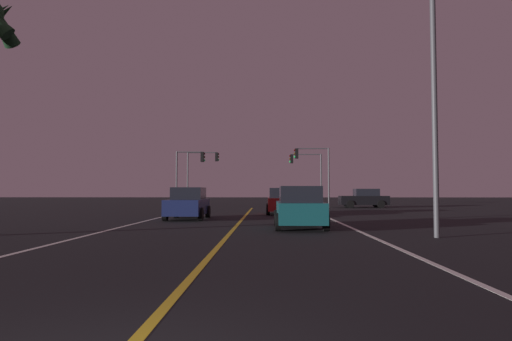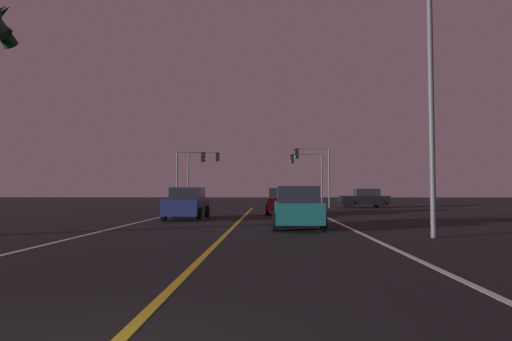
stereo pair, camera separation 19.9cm
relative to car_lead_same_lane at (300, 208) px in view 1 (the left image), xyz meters
name	(u,v)px [view 1 (the left image)]	position (x,y,z in m)	size (l,w,h in m)	color
lane_edge_right	(352,228)	(2.13, 0.14, -0.82)	(0.16, 41.73, 0.01)	silver
lane_edge_left	(119,227)	(-7.42, 0.14, -0.82)	(0.16, 41.73, 0.01)	silver
lane_center_divider	(235,228)	(-2.64, 0.14, -0.82)	(0.16, 41.73, 0.01)	gold
car_lead_same_lane	(300,208)	(0.00, 0.00, 0.00)	(2.02, 4.30, 1.70)	black
car_crossing_side	(364,198)	(7.47, 22.19, 0.00)	(4.30, 2.02, 1.70)	black
car_oncoming	(188,204)	(-5.56, 5.60, 0.00)	(2.02, 4.30, 1.70)	black
car_ahead_far	(282,201)	(-0.36, 10.81, 0.00)	(2.02, 4.30, 1.70)	black
traffic_light_near_right	(312,163)	(2.69, 21.50, 3.17)	(3.18, 0.36, 5.36)	#4C4C51
traffic_light_near_left	(191,166)	(-8.23, 21.50, 2.94)	(2.65, 0.36, 5.07)	#4C4C51
traffic_light_far_right	(306,167)	(2.62, 27.00, 3.13)	(3.32, 0.36, 5.29)	#4C4C51
traffic_light_far_left	(203,166)	(-7.93, 27.00, 3.27)	(3.31, 0.36, 5.50)	#4C4C51
street_lamp_right_near	(416,68)	(3.60, -3.52, 4.72)	(2.65, 0.44, 8.79)	#4C4C51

